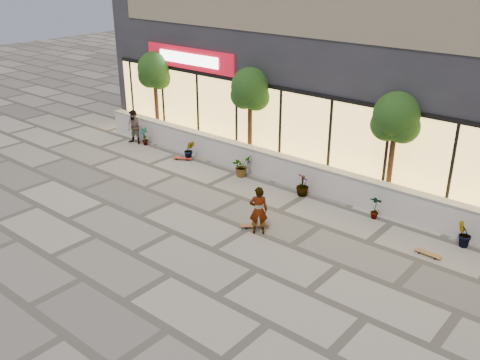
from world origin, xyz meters
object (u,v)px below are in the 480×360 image
Objects in this scene: tree_midwest at (250,91)px; skateboard_left at (183,158)px; tree_mideast at (396,120)px; skateboard_center at (254,225)px; skater_left at (134,127)px; skateboard_right_near at (428,253)px; skater_center at (259,210)px; tree_west at (154,72)px.

tree_midwest is 4.77× the size of skateboard_left.
skateboard_center is at bearing -119.68° from tree_mideast.
tree_mideast is at bearing -5.77° from skater_left.
skater_left reaches higher than skateboard_right_near.
skateboard_left is (-8.36, -1.50, -2.90)m from tree_mideast.
skateboard_left is at bearing -64.65° from skater_center.
tree_midwest is at bearing 3.98° from skateboard_left.
tree_mideast is 4.48m from skateboard_right_near.
skateboard_center is 0.96× the size of skateboard_left.
tree_mideast reaches higher than skateboard_center.
skater_center is at bearing -48.57° from tree_midwest.
skater_left is 3.18m from skateboard_left.
skater_left reaches higher than skateboard_center.
skateboard_center reaches higher than skateboard_right_near.
tree_mideast is 5.66m from skateboard_center.
skateboard_center is (3.59, -4.23, -2.90)m from tree_midwest.
skater_center is 1.98× the size of skateboard_right_near.
skateboard_right_near is at bearing -44.40° from tree_mideast.
tree_west is 11.50m from tree_mideast.
skater_left is at bearing 178.51° from skateboard_right_near.
skateboard_left is 1.06× the size of skateboard_right_near.
skateboard_center reaches higher than skateboard_left.
skateboard_center is at bearing -49.64° from tree_midwest.
skater_center reaches higher than skateboard_center.
skateboard_right_near is (13.91, -0.98, -0.69)m from skater_left.
tree_west is 2.56× the size of skater_left.
skater_left is at bearing -57.52° from skater_center.
skateboard_center is (-0.31, 0.19, -0.68)m from skater_center.
skater_center is at bearing -25.17° from tree_west.
skateboard_right_near is at bearing -15.78° from tree_midwest.
tree_mideast is (11.50, 0.00, 0.00)m from tree_west.
tree_mideast is 2.54× the size of skater_center.
tree_west is at bearing 172.85° from skateboard_right_near.
skater_center is 1.01× the size of skater_left.
tree_mideast reaches higher than skateboard_left.
skateboard_left is at bearing 107.99° from skateboard_center.
skateboard_right_near is at bearing -9.71° from tree_west.
tree_mideast is at bearing 0.00° from tree_west.
skater_center is at bearing -153.30° from skateboard_right_near.
tree_mideast is at bearing 0.00° from tree_midwest.
skateboard_left is at bearing -169.83° from tree_mideast.
skater_left is at bearing -88.86° from tree_west.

